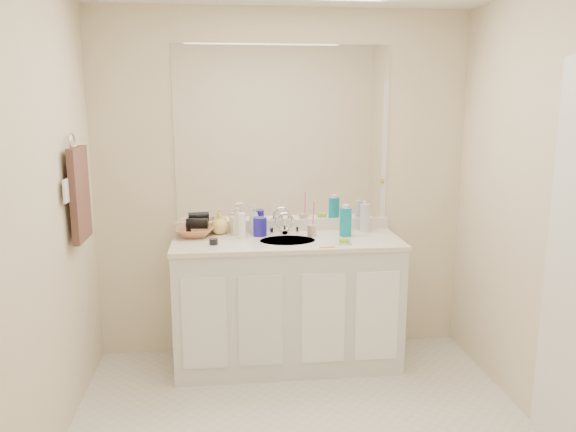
# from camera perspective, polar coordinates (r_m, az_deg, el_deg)

# --- Properties ---
(wall_back) EXTENTS (2.60, 0.02, 2.40)m
(wall_back) POSITION_cam_1_polar(r_m,az_deg,el_deg) (3.95, -0.53, 3.07)
(wall_back) COLOR beige
(wall_back) RESTS_ON floor
(wall_front) EXTENTS (2.60, 0.02, 2.40)m
(wall_front) POSITION_cam_1_polar(r_m,az_deg,el_deg) (1.46, 10.32, -12.01)
(wall_front) COLOR beige
(wall_front) RESTS_ON floor
(wall_left) EXTENTS (0.02, 2.60, 2.40)m
(wall_left) POSITION_cam_1_polar(r_m,az_deg,el_deg) (2.79, -25.03, -1.56)
(wall_left) COLOR beige
(wall_left) RESTS_ON floor
(wall_right) EXTENTS (0.02, 2.60, 2.40)m
(wall_right) POSITION_cam_1_polar(r_m,az_deg,el_deg) (3.15, 26.45, -0.32)
(wall_right) COLOR beige
(wall_right) RESTS_ON floor
(vanity_cabinet) EXTENTS (1.50, 0.55, 0.85)m
(vanity_cabinet) POSITION_cam_1_polar(r_m,az_deg,el_deg) (3.87, -0.08, -8.95)
(vanity_cabinet) COLOR silver
(vanity_cabinet) RESTS_ON floor
(countertop) EXTENTS (1.52, 0.57, 0.03)m
(countertop) POSITION_cam_1_polar(r_m,az_deg,el_deg) (3.74, -0.09, -2.62)
(countertop) COLOR silver
(countertop) RESTS_ON vanity_cabinet
(backsplash) EXTENTS (1.52, 0.03, 0.08)m
(backsplash) POSITION_cam_1_polar(r_m,az_deg,el_deg) (3.98, -0.50, -0.95)
(backsplash) COLOR silver
(backsplash) RESTS_ON countertop
(sink_basin) EXTENTS (0.37, 0.37, 0.02)m
(sink_basin) POSITION_cam_1_polar(r_m,az_deg,el_deg) (3.72, -0.05, -2.65)
(sink_basin) COLOR beige
(sink_basin) RESTS_ON countertop
(faucet) EXTENTS (0.02, 0.02, 0.11)m
(faucet) POSITION_cam_1_polar(r_m,az_deg,el_deg) (3.88, -0.35, -1.05)
(faucet) COLOR silver
(faucet) RESTS_ON countertop
(mirror) EXTENTS (1.48, 0.01, 1.20)m
(mirror) POSITION_cam_1_polar(r_m,az_deg,el_deg) (3.90, -0.53, 8.29)
(mirror) COLOR white
(mirror) RESTS_ON wall_back
(blue_mug) EXTENTS (0.10, 0.10, 0.13)m
(blue_mug) POSITION_cam_1_polar(r_m,az_deg,el_deg) (3.83, -2.86, -1.09)
(blue_mug) COLOR #1D169B
(blue_mug) RESTS_ON countertop
(tan_cup) EXTENTS (0.06, 0.06, 0.08)m
(tan_cup) POSITION_cam_1_polar(r_m,az_deg,el_deg) (3.82, 2.43, -1.49)
(tan_cup) COLOR #CAAE8E
(tan_cup) RESTS_ON countertop
(toothbrush) EXTENTS (0.02, 0.04, 0.19)m
(toothbrush) POSITION_cam_1_polar(r_m,az_deg,el_deg) (3.79, 2.59, 0.12)
(toothbrush) COLOR #EF3EAC
(toothbrush) RESTS_ON tan_cup
(mouthwash_bottle) EXTENTS (0.11, 0.11, 0.20)m
(mouthwash_bottle) POSITION_cam_1_polar(r_m,az_deg,el_deg) (3.84, 5.87, -0.60)
(mouthwash_bottle) COLOR #0C869B
(mouthwash_bottle) RESTS_ON countertop
(clear_pump_bottle) EXTENTS (0.09, 0.09, 0.19)m
(clear_pump_bottle) POSITION_cam_1_polar(r_m,az_deg,el_deg) (4.01, 7.80, -0.15)
(clear_pump_bottle) COLOR silver
(clear_pump_bottle) RESTS_ON countertop
(soap_dish) EXTENTS (0.10, 0.08, 0.01)m
(soap_dish) POSITION_cam_1_polar(r_m,az_deg,el_deg) (3.64, 5.72, -2.74)
(soap_dish) COLOR silver
(soap_dish) RESTS_ON countertop
(green_soap) EXTENTS (0.08, 0.06, 0.02)m
(green_soap) POSITION_cam_1_polar(r_m,az_deg,el_deg) (3.64, 5.73, -2.46)
(green_soap) COLOR #9DC530
(green_soap) RESTS_ON soap_dish
(orange_comb) EXTENTS (0.10, 0.03, 0.00)m
(orange_comb) POSITION_cam_1_polar(r_m,az_deg,el_deg) (3.55, 3.97, -3.17)
(orange_comb) COLOR #FF611A
(orange_comb) RESTS_ON countertop
(dark_jar) EXTENTS (0.07, 0.07, 0.04)m
(dark_jar) POSITION_cam_1_polar(r_m,az_deg,el_deg) (3.64, -7.57, -2.59)
(dark_jar) COLOR black
(dark_jar) RESTS_ON countertop
(extra_white_bottle) EXTENTS (0.06, 0.06, 0.17)m
(extra_white_bottle) POSITION_cam_1_polar(r_m,az_deg,el_deg) (3.77, -4.74, -1.00)
(extra_white_bottle) COLOR white
(extra_white_bottle) RESTS_ON countertop
(soap_bottle_white) EXTENTS (0.09, 0.09, 0.18)m
(soap_bottle_white) POSITION_cam_1_polar(r_m,az_deg,el_deg) (3.91, -3.45, -0.45)
(soap_bottle_white) COLOR silver
(soap_bottle_white) RESTS_ON countertop
(soap_bottle_cream) EXTENTS (0.10, 0.11, 0.18)m
(soap_bottle_cream) POSITION_cam_1_polar(r_m,az_deg,el_deg) (3.89, -5.22, -0.51)
(soap_bottle_cream) COLOR beige
(soap_bottle_cream) RESTS_ON countertop
(soap_bottle_yellow) EXTENTS (0.16, 0.16, 0.15)m
(soap_bottle_yellow) POSITION_cam_1_polar(r_m,az_deg,el_deg) (3.91, -6.99, -0.73)
(soap_bottle_yellow) COLOR #E1C257
(soap_bottle_yellow) RESTS_ON countertop
(wicker_basket) EXTENTS (0.27, 0.27, 0.06)m
(wicker_basket) POSITION_cam_1_polar(r_m,az_deg,el_deg) (3.86, -9.47, -1.62)
(wicker_basket) COLOR #AA6A44
(wicker_basket) RESTS_ON countertop
(hair_dryer) EXTENTS (0.15, 0.09, 0.07)m
(hair_dryer) POSITION_cam_1_polar(r_m,az_deg,el_deg) (3.85, -9.20, -0.77)
(hair_dryer) COLOR black
(hair_dryer) RESTS_ON wicker_basket
(towel_ring) EXTENTS (0.01, 0.11, 0.11)m
(towel_ring) POSITION_cam_1_polar(r_m,az_deg,el_deg) (3.47, -21.06, 6.97)
(towel_ring) COLOR silver
(towel_ring) RESTS_ON wall_left
(hand_towel) EXTENTS (0.04, 0.32, 0.55)m
(hand_towel) POSITION_cam_1_polar(r_m,az_deg,el_deg) (3.50, -20.39, 2.10)
(hand_towel) COLOR #36211D
(hand_towel) RESTS_ON towel_ring
(switch_plate) EXTENTS (0.01, 0.08, 0.13)m
(switch_plate) POSITION_cam_1_polar(r_m,az_deg,el_deg) (3.31, -21.63, 2.37)
(switch_plate) COLOR white
(switch_plate) RESTS_ON wall_left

